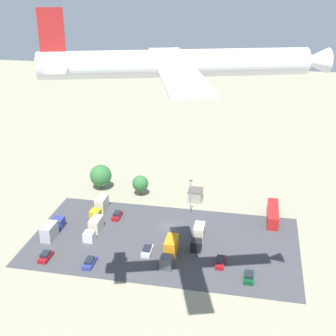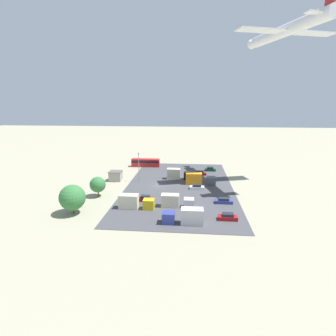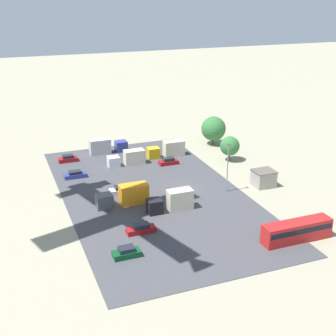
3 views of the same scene
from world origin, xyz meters
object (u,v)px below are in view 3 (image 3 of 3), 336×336
Objects in this scene: parked_car_4 at (121,190)px; parked_truck_4 at (126,196)px; parked_truck_0 at (106,146)px; parked_car_0 at (75,175)px; shed_building at (264,178)px; parked_truck_3 at (173,201)px; parked_car_2 at (141,229)px; parked_truck_2 at (168,149)px; bus at (297,230)px; parked_car_3 at (127,253)px; parked_car_1 at (68,159)px; parked_car_5 at (168,162)px; parked_truck_1 at (129,158)px.

parked_car_4 is 5.25m from parked_truck_4.
parked_truck_0 is at bearing 172.85° from parked_car_4.
parked_car_4 reaches higher than parked_car_0.
parked_truck_3 is (-3.56, 20.44, 0.08)m from shed_building.
parked_truck_2 reaches higher than parked_car_2.
bus is at bearing 37.10° from parked_car_4.
parked_car_3 is at bearing 79.37° from bus.
parked_car_0 is 15.87m from parked_truck_0.
parked_truck_4 is (16.81, -4.77, 0.99)m from parked_car_3.
parked_car_1 is 22.41m from parked_car_5.
parked_truck_3 is (-33.51, -3.48, 0.03)m from parked_truck_0.
parked_car_5 is (37.70, 6.42, -1.06)m from bus.
parked_truck_2 is (37.93, -21.01, 0.94)m from parked_car_3.
parked_truck_2 is (22.68, 11.20, 0.05)m from shed_building.
parked_car_3 reaches higher than parked_car_4.
parked_car_0 is at bearing 21.09° from parked_truck_4.
shed_building is 0.99× the size of parked_car_1.
parked_truck_0 reaches higher than parked_car_1.
parked_truck_2 is (-7.27, -12.72, -0.00)m from parked_truck_0.
shed_building is 35.65m from parked_car_3.
parked_car_4 is at bearing 158.15° from parked_truck_1.
parked_truck_2 is at bearing 152.11° from parked_car_2.
shed_building is at bearing -93.25° from parked_truck_4.
parked_car_0 is at bearing -37.42° from parked_truck_0.
parked_car_0 is at bearing 62.62° from shed_building.
parked_truck_0 is at bearing 19.08° from bus.
parked_car_4 is (-20.59, -6.45, -0.04)m from parked_car_1.
shed_building is 25.29m from parked_truck_2.
parked_car_5 is at bearing -89.24° from parked_car_0.
parked_truck_0 is 0.94× the size of parked_truck_4.
parked_car_5 is (0.27, -20.49, 0.03)m from parked_car_0.
parked_car_0 is 1.06× the size of parked_car_5.
shed_building is 29.59m from parked_car_2.
parked_car_5 is at bearing 128.51° from parked_car_4.
parked_car_0 is at bearing 32.04° from parked_truck_3.
shed_building is 0.37× the size of bus.
parked_car_5 reaches higher than parked_car_2.
parked_car_5 is 8.76m from parked_truck_1.
bus is 2.81× the size of parked_car_3.
parked_car_1 is at bearing 61.50° from parked_truck_1.
parked_car_0 is 0.55× the size of parked_truck_1.
parked_truck_3 reaches higher than parked_car_4.
parked_car_3 is at bearing -30.23° from parked_car_5.
parked_truck_4 is at bearing 53.82° from parked_truck_3.
bus is 2.44× the size of parked_car_2.
bus is at bearing 63.26° from parked_car_2.
parked_car_4 is (6.67, 26.84, -0.94)m from shed_building.
parked_truck_4 reaches higher than parked_car_2.
parked_car_1 is 33.41m from parked_truck_3.
parked_car_3 reaches higher than parked_car_0.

